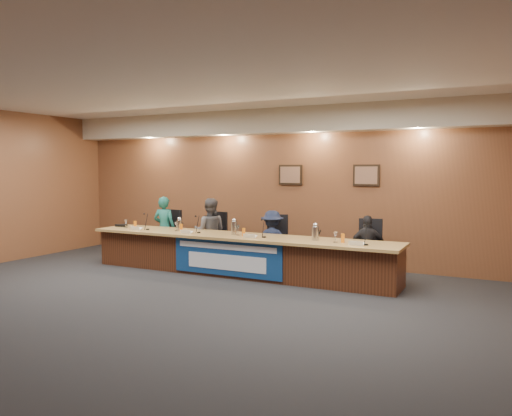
{
  "coord_description": "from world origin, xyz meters",
  "views": [
    {
      "loc": [
        4.48,
        -5.67,
        1.97
      ],
      "look_at": [
        0.24,
        2.68,
        1.24
      ],
      "focal_mm": 35.0,
      "sensor_mm": 36.0,
      "label": 1
    }
  ],
  "objects_px": {
    "dais_body": "(238,256)",
    "office_chair_b": "(212,241)",
    "panelist_a": "(164,228)",
    "banner": "(226,258)",
    "carafe_left": "(180,225)",
    "carafe_mid": "(234,228)",
    "panelist_d": "(368,248)",
    "panelist_b": "(210,232)",
    "speakerphone": "(122,225)",
    "office_chair_a": "(167,237)",
    "office_chair_d": "(369,253)",
    "carafe_right": "(315,233)",
    "office_chair_c": "(274,246)",
    "panelist_c": "(272,241)"
  },
  "relations": [
    {
      "from": "panelist_a",
      "to": "office_chair_d",
      "type": "relative_size",
      "value": 2.88
    },
    {
      "from": "panelist_d",
      "to": "carafe_right",
      "type": "relative_size",
      "value": 4.83
    },
    {
      "from": "panelist_b",
      "to": "panelist_d",
      "type": "distance_m",
      "value": 3.28
    },
    {
      "from": "carafe_left",
      "to": "carafe_mid",
      "type": "distance_m",
      "value": 1.25
    },
    {
      "from": "dais_body",
      "to": "speakerphone",
      "type": "height_order",
      "value": "speakerphone"
    },
    {
      "from": "speakerphone",
      "to": "panelist_c",
      "type": "bearing_deg",
      "value": 9.64
    },
    {
      "from": "office_chair_d",
      "to": "banner",
      "type": "bearing_deg",
      "value": -163.13
    },
    {
      "from": "panelist_d",
      "to": "speakerphone",
      "type": "bearing_deg",
      "value": -15.04
    },
    {
      "from": "banner",
      "to": "office_chair_d",
      "type": "height_order",
      "value": "banner"
    },
    {
      "from": "banner",
      "to": "panelist_a",
      "type": "xyz_separation_m",
      "value": [
        -2.14,
        1.01,
        0.31
      ]
    },
    {
      "from": "office_chair_a",
      "to": "speakerphone",
      "type": "height_order",
      "value": "speakerphone"
    },
    {
      "from": "banner",
      "to": "carafe_mid",
      "type": "distance_m",
      "value": 0.63
    },
    {
      "from": "dais_body",
      "to": "office_chair_b",
      "type": "height_order",
      "value": "dais_body"
    },
    {
      "from": "panelist_c",
      "to": "office_chair_d",
      "type": "relative_size",
      "value": 2.45
    },
    {
      "from": "carafe_right",
      "to": "speakerphone",
      "type": "relative_size",
      "value": 0.75
    },
    {
      "from": "carafe_mid",
      "to": "carafe_right",
      "type": "xyz_separation_m",
      "value": [
        1.61,
        -0.02,
        -0.01
      ]
    },
    {
      "from": "dais_body",
      "to": "panelist_a",
      "type": "distance_m",
      "value": 2.24
    },
    {
      "from": "panelist_c",
      "to": "office_chair_d",
      "type": "distance_m",
      "value": 1.87
    },
    {
      "from": "panelist_b",
      "to": "speakerphone",
      "type": "distance_m",
      "value": 1.92
    },
    {
      "from": "banner",
      "to": "panelist_c",
      "type": "distance_m",
      "value": 1.12
    },
    {
      "from": "banner",
      "to": "office_chair_a",
      "type": "bearing_deg",
      "value": 152.67
    },
    {
      "from": "panelist_b",
      "to": "office_chair_b",
      "type": "distance_m",
      "value": 0.23
    },
    {
      "from": "dais_body",
      "to": "office_chair_b",
      "type": "xyz_separation_m",
      "value": [
        -0.98,
        0.69,
        0.13
      ]
    },
    {
      "from": "panelist_a",
      "to": "office_chair_b",
      "type": "relative_size",
      "value": 2.88
    },
    {
      "from": "carafe_left",
      "to": "carafe_mid",
      "type": "height_order",
      "value": "carafe_mid"
    },
    {
      "from": "speakerphone",
      "to": "carafe_right",
      "type": "bearing_deg",
      "value": -1.15
    },
    {
      "from": "panelist_d",
      "to": "office_chair_c",
      "type": "xyz_separation_m",
      "value": [
        -1.86,
        0.1,
        -0.1
      ]
    },
    {
      "from": "office_chair_a",
      "to": "office_chair_c",
      "type": "bearing_deg",
      "value": 5.15
    },
    {
      "from": "carafe_mid",
      "to": "speakerphone",
      "type": "relative_size",
      "value": 0.78
    },
    {
      "from": "banner",
      "to": "carafe_left",
      "type": "height_order",
      "value": "carafe_left"
    },
    {
      "from": "panelist_c",
      "to": "banner",
      "type": "bearing_deg",
      "value": 46.47
    },
    {
      "from": "panelist_b",
      "to": "speakerphone",
      "type": "relative_size",
      "value": 4.29
    },
    {
      "from": "panelist_c",
      "to": "panelist_a",
      "type": "bearing_deg",
      "value": -19.94
    },
    {
      "from": "panelist_d",
      "to": "speakerphone",
      "type": "height_order",
      "value": "panelist_d"
    },
    {
      "from": "panelist_d",
      "to": "office_chair_b",
      "type": "distance_m",
      "value": 3.29
    },
    {
      "from": "dais_body",
      "to": "office_chair_b",
      "type": "distance_m",
      "value": 1.21
    },
    {
      "from": "dais_body",
      "to": "office_chair_d",
      "type": "distance_m",
      "value": 2.41
    },
    {
      "from": "office_chair_d",
      "to": "speakerphone",
      "type": "bearing_deg",
      "value": 178.49
    },
    {
      "from": "panelist_d",
      "to": "carafe_mid",
      "type": "bearing_deg",
      "value": -6.45
    },
    {
      "from": "panelist_d",
      "to": "speakerphone",
      "type": "xyz_separation_m",
      "value": [
        -5.12,
        -0.55,
        0.2
      ]
    },
    {
      "from": "panelist_a",
      "to": "banner",
      "type": "bearing_deg",
      "value": 146.6
    },
    {
      "from": "office_chair_a",
      "to": "banner",
      "type": "bearing_deg",
      "value": -22.18
    },
    {
      "from": "panelist_d",
      "to": "office_chair_a",
      "type": "xyz_separation_m",
      "value": [
        -4.44,
        0.1,
        -0.1
      ]
    },
    {
      "from": "carafe_left",
      "to": "carafe_mid",
      "type": "xyz_separation_m",
      "value": [
        1.25,
        -0.01,
        0.02
      ]
    },
    {
      "from": "banner",
      "to": "carafe_right",
      "type": "xyz_separation_m",
      "value": [
        1.55,
        0.36,
        0.49
      ]
    },
    {
      "from": "banner",
      "to": "office_chair_d",
      "type": "xyz_separation_m",
      "value": [
        2.3,
        1.11,
        0.1
      ]
    },
    {
      "from": "office_chair_d",
      "to": "office_chair_a",
      "type": "bearing_deg",
      "value": 171.21
    },
    {
      "from": "office_chair_b",
      "to": "banner",
      "type": "bearing_deg",
      "value": -42.19
    },
    {
      "from": "office_chair_c",
      "to": "banner",
      "type": "bearing_deg",
      "value": -119.93
    },
    {
      "from": "panelist_c",
      "to": "carafe_mid",
      "type": "distance_m",
      "value": 0.84
    }
  ]
}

